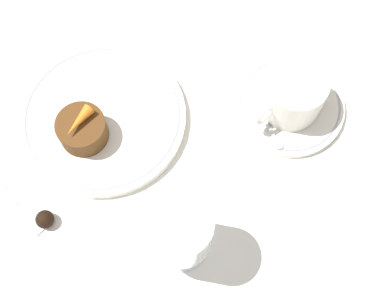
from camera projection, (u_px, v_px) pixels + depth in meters
name	position (u px, v px, depth m)	size (l,w,h in m)	color
ground_plane	(120.00, 150.00, 0.72)	(3.00, 3.00, 0.00)	white
dinner_plate	(103.00, 117.00, 0.73)	(0.23, 0.23, 0.01)	white
saucer	(289.00, 106.00, 0.74)	(0.15, 0.15, 0.01)	white
coffee_cup	(293.00, 93.00, 0.71)	(0.11, 0.08, 0.07)	white
spoon	(264.00, 121.00, 0.73)	(0.04, 0.12, 0.00)	silver
wine_glass	(180.00, 232.00, 0.60)	(0.07, 0.07, 0.13)	silver
fork	(4.00, 190.00, 0.70)	(0.04, 0.20, 0.01)	silver
dessert_cake	(82.00, 130.00, 0.70)	(0.07, 0.07, 0.04)	#563314
carrot_garnish	(78.00, 121.00, 0.68)	(0.05, 0.03, 0.02)	orange
chocolate_truffle	(45.00, 219.00, 0.68)	(0.02, 0.02, 0.02)	black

